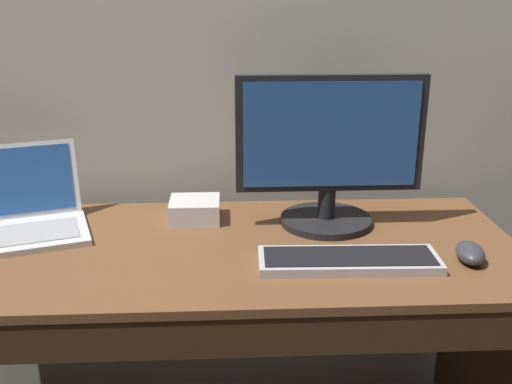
# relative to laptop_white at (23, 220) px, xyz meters

# --- Properties ---
(back_wall) EXTENTS (4.98, 0.04, 2.63)m
(back_wall) POSITION_rel_laptop_white_xyz_m (0.48, 0.30, 0.52)
(back_wall) COLOR beige
(back_wall) RESTS_ON ground
(desk) EXTENTS (1.60, 0.64, 0.75)m
(desk) POSITION_rel_laptop_white_xyz_m (0.48, -0.12, -0.27)
(desk) COLOR brown
(desk) RESTS_ON ground
(laptop_white) EXTENTS (0.39, 0.37, 0.21)m
(laptop_white) POSITION_rel_laptop_white_xyz_m (0.00, 0.00, 0.00)
(laptop_white) COLOR white
(laptop_white) RESTS_ON desk
(external_monitor) EXTENTS (0.49, 0.25, 0.41)m
(external_monitor) POSITION_rel_laptop_white_xyz_m (0.81, 0.02, 0.16)
(external_monitor) COLOR black
(external_monitor) RESTS_ON desk
(wired_keyboard) EXTENTS (0.42, 0.15, 0.02)m
(wired_keyboard) POSITION_rel_laptop_white_xyz_m (0.82, -0.23, -0.02)
(wired_keyboard) COLOR #BCBCC1
(wired_keyboard) RESTS_ON desk
(computer_mouse) EXTENTS (0.08, 0.12, 0.04)m
(computer_mouse) POSITION_rel_laptop_white_xyz_m (1.11, -0.23, -0.01)
(computer_mouse) COLOR #38383D
(computer_mouse) RESTS_ON desk
(external_drive_box) EXTENTS (0.14, 0.13, 0.06)m
(external_drive_box) POSITION_rel_laptop_white_xyz_m (0.45, 0.08, -0.01)
(external_drive_box) COLOR silver
(external_drive_box) RESTS_ON desk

